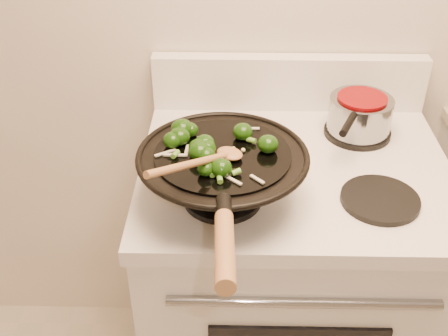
{
  "coord_description": "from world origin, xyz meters",
  "views": [
    {
      "loc": [
        -0.35,
        0.0,
        1.72
      ],
      "look_at": [
        -0.37,
        1.0,
        1.02
      ],
      "focal_mm": 45.0,
      "sensor_mm": 36.0,
      "label": 1
    }
  ],
  "objects": [
    {
      "name": "stove",
      "position": [
        -0.19,
        1.17,
        0.47
      ],
      "size": [
        0.78,
        0.67,
        1.08
      ],
      "color": "white",
      "rests_on": "ground"
    },
    {
      "name": "wok",
      "position": [
        -0.37,
        1.02,
        1.0
      ],
      "size": [
        0.38,
        0.63,
        0.18
      ],
      "color": "black",
      "rests_on": "stove"
    },
    {
      "name": "stirfry",
      "position": [
        -0.41,
        1.03,
        1.07
      ],
      "size": [
        0.27,
        0.23,
        0.04
      ],
      "color": "#133608",
      "rests_on": "wok"
    },
    {
      "name": "wooden_spoon",
      "position": [
        -0.4,
        0.95,
        1.08
      ],
      "size": [
        0.19,
        0.24,
        0.1
      ],
      "color": "#A16D3F",
      "rests_on": "wok"
    },
    {
      "name": "saucepan",
      "position": [
        -0.01,
        1.32,
        0.98
      ],
      "size": [
        0.17,
        0.26,
        0.1
      ],
      "color": "gray",
      "rests_on": "stove"
    }
  ]
}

